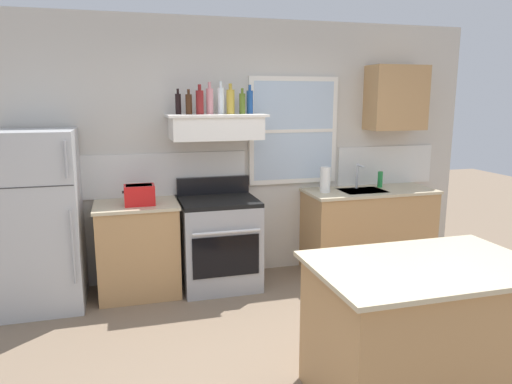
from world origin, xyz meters
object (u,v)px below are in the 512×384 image
refrigerator (40,221)px  bottle_balsamic_dark (178,104)px  bottle_olive_oil_square (242,103)px  dish_soap_bottle (380,179)px  toaster (139,195)px  stove_range (219,242)px  bottle_champagne_gold_foil (231,101)px  bottle_brown_stout (189,104)px  bottle_blue_liqueur (250,102)px  paper_towel_roll (325,180)px  bottle_clear_tall (221,100)px  bottle_rose_pink (210,101)px  kitchen_island (422,332)px  bottle_red_label_wine (200,102)px

refrigerator → bottle_balsamic_dark: (1.29, 0.16, 1.03)m
bottle_olive_oil_square → dish_soap_bottle: size_ratio=1.38×
toaster → stove_range: toaster is taller
bottle_champagne_gold_foil → toaster: bearing=-172.4°
stove_range → dish_soap_bottle: bearing=4.2°
refrigerator → stove_range: 1.69m
bottle_brown_stout → bottle_olive_oil_square: bearing=-1.9°
toaster → bottle_blue_liqueur: 1.42m
bottle_champagne_gold_foil → paper_towel_roll: size_ratio=1.09×
stove_range → dish_soap_bottle: same height
bottle_balsamic_dark → paper_towel_roll: size_ratio=0.90×
stove_range → bottle_champagne_gold_foil: bottle_champagne_gold_foil is taller
bottle_champagne_gold_foil → bottle_olive_oil_square: 0.12m
bottle_clear_tall → bottle_brown_stout: bearing=-175.8°
bottle_brown_stout → bottle_olive_oil_square: bottle_olive_oil_square is taller
bottle_clear_tall → bottle_blue_liqueur: bottle_clear_tall is taller
bottle_clear_tall → bottle_blue_liqueur: 0.30m
bottle_balsamic_dark → bottle_olive_oil_square: 0.62m
refrigerator → bottle_olive_oil_square: bearing=2.2°
bottle_clear_tall → paper_towel_roll: (1.11, -0.05, -0.83)m
bottle_brown_stout → bottle_blue_liqueur: 0.62m
refrigerator → bottle_champagne_gold_foil: bearing=3.3°
bottle_rose_pink → bottle_champagne_gold_foil: bottle_rose_pink is taller
dish_soap_bottle → kitchen_island: dish_soap_bottle is taller
bottle_balsamic_dark → bottle_olive_oil_square: size_ratio=0.98×
bottle_olive_oil_square → toaster: bearing=-174.9°
dish_soap_bottle → toaster: bearing=-176.1°
bottle_balsamic_dark → bottle_red_label_wine: size_ratio=0.86×
kitchen_island → bottle_red_label_wine: bearing=114.5°
bottle_rose_pink → paper_towel_roll: bottle_rose_pink is taller
kitchen_island → toaster: bearing=127.2°
stove_range → bottle_olive_oil_square: size_ratio=4.38×
bottle_olive_oil_square → paper_towel_roll: size_ratio=0.92×
bottle_clear_tall → dish_soap_bottle: size_ratio=1.75×
refrigerator → bottle_champagne_gold_foil: 2.09m
bottle_balsamic_dark → bottle_clear_tall: 0.42m
bottle_brown_stout → dish_soap_bottle: bottle_brown_stout is taller
toaster → stove_range: (0.77, 0.04, -0.54)m
bottle_champagne_gold_foil → dish_soap_bottle: size_ratio=1.63×
stove_range → dish_soap_bottle: (1.88, 0.14, 0.54)m
bottle_brown_stout → kitchen_island: (1.12, -2.25, -1.39)m
bottle_balsamic_dark → refrigerator: bearing=-172.8°
bottle_champagne_gold_foil → paper_towel_roll: (1.01, -0.04, -0.82)m
bottle_rose_pink → bottle_olive_oil_square: bearing=-7.9°
bottle_balsamic_dark → kitchen_island: size_ratio=0.17×
toaster → stove_range: size_ratio=0.27×
toaster → bottle_balsamic_dark: 0.95m
bottle_brown_stout → stove_range: bearing=-14.5°
paper_towel_roll → kitchen_island: bearing=-97.9°
paper_towel_roll → bottle_rose_pink: bearing=177.3°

